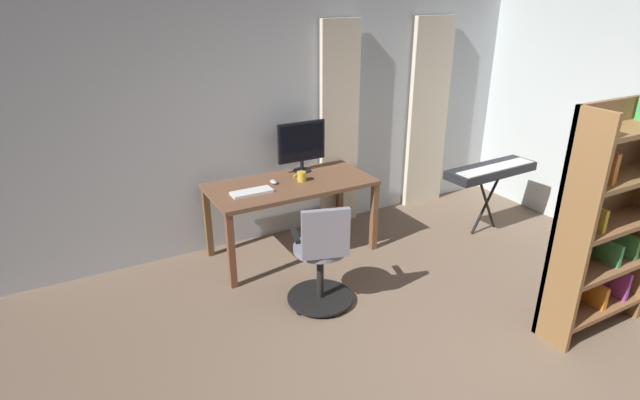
# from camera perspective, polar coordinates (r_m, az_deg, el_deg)

# --- Properties ---
(ground_plane) EXTENTS (7.42, 7.42, 0.00)m
(ground_plane) POSITION_cam_1_polar(r_m,az_deg,el_deg) (3.72, 17.39, -19.95)
(ground_plane) COLOR #755F4C
(back_room_partition) EXTENTS (5.67, 0.10, 2.65)m
(back_room_partition) POSITION_cam_1_polar(r_m,az_deg,el_deg) (5.22, -3.69, 10.14)
(back_room_partition) COLOR silver
(back_room_partition) RESTS_ON ground
(curtain_left_panel) EXTENTS (0.54, 0.06, 2.20)m
(curtain_left_panel) POSITION_cam_1_polar(r_m,az_deg,el_deg) (6.13, 12.12, 9.40)
(curtain_left_panel) COLOR beige
(curtain_left_panel) RESTS_ON ground
(curtain_right_panel) EXTENTS (0.45, 0.06, 2.20)m
(curtain_right_panel) POSITION_cam_1_polar(r_m,az_deg,el_deg) (5.44, 2.21, 8.21)
(curtain_right_panel) COLOR beige
(curtain_right_panel) RESTS_ON ground
(desk) EXTENTS (1.58, 0.75, 0.75)m
(desk) POSITION_cam_1_polar(r_m,az_deg,el_deg) (4.87, -3.26, 1.02)
(desk) COLOR brown
(desk) RESTS_ON ground
(office_chair) EXTENTS (0.56, 0.56, 0.94)m
(office_chair) POSITION_cam_1_polar(r_m,az_deg,el_deg) (4.11, 0.19, -6.71)
(office_chair) COLOR black
(office_chair) RESTS_ON ground
(computer_monitor) EXTENTS (0.51, 0.18, 0.51)m
(computer_monitor) POSITION_cam_1_polar(r_m,az_deg,el_deg) (5.07, -2.10, 6.40)
(computer_monitor) COLOR black
(computer_monitor) RESTS_ON desk
(computer_keyboard) EXTENTS (0.38, 0.15, 0.02)m
(computer_keyboard) POSITION_cam_1_polar(r_m,az_deg,el_deg) (4.62, -7.72, 0.89)
(computer_keyboard) COLOR white
(computer_keyboard) RESTS_ON desk
(computer_mouse) EXTENTS (0.06, 0.10, 0.04)m
(computer_mouse) POSITION_cam_1_polar(r_m,az_deg,el_deg) (4.83, -5.27, 2.06)
(computer_mouse) COLOR #B7BCC1
(computer_mouse) RESTS_ON desk
(mug_coffee) EXTENTS (0.13, 0.09, 0.09)m
(mug_coffee) POSITION_cam_1_polar(r_m,az_deg,el_deg) (4.86, -2.14, 2.68)
(mug_coffee) COLOR gold
(mug_coffee) RESTS_ON desk
(bookshelf) EXTENTS (0.90, 0.30, 1.81)m
(bookshelf) POSITION_cam_1_polar(r_m,az_deg,el_deg) (4.26, 29.49, -2.01)
(bookshelf) COLOR olive
(bookshelf) RESTS_ON ground
(piano_keyboard) EXTENTS (1.08, 0.37, 0.76)m
(piano_keyboard) POSITION_cam_1_polar(r_m,az_deg,el_deg) (5.61, 18.77, 3.06)
(piano_keyboard) COLOR black
(piano_keyboard) RESTS_ON ground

